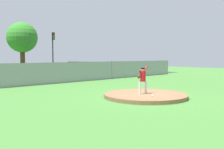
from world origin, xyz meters
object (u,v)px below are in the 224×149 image
Objects in this scene: parked_car_champagne at (57,71)px; parked_car_slate at (21,72)px; pitcher_youth at (143,78)px; parked_car_silver at (80,70)px; traffic_light_far at (53,46)px; baseball at (153,96)px; traffic_cone_orange at (35,76)px.

parked_car_champagne reaches higher than parked_car_slate.
pitcher_youth is 0.38× the size of parked_car_silver.
parked_car_slate is 7.31m from traffic_light_far.
parked_car_silver is at bearing 66.65° from pitcher_youth.
parked_car_slate is at bearing 175.01° from parked_car_silver.
parked_car_champagne reaches higher than baseball.
parked_car_champagne is at bearing 77.78° from pitcher_youth.
parked_car_champagne is 7.84× the size of traffic_cone_orange.
parked_car_champagne is (3.02, 13.95, -0.32)m from pitcher_youth.
parked_car_champagne reaches higher than traffic_cone_orange.
baseball is at bearing -95.88° from traffic_cone_orange.
parked_car_silver is (6.54, 15.23, 0.59)m from baseball.
pitcher_youth is at bearing -94.79° from traffic_cone_orange.
parked_car_silver reaches higher than traffic_cone_orange.
pitcher_youth is 14.28m from parked_car_champagne.
parked_car_silver is 5.09m from traffic_light_far.
traffic_light_far reaches higher than traffic_cone_orange.
parked_car_slate is at bearing -147.90° from traffic_light_far.
parked_car_champagne is 2.45m from traffic_cone_orange.
parked_car_silver reaches higher than parked_car_champagne.
pitcher_youth is 21.67× the size of baseball.
traffic_light_far is (2.17, 4.44, 2.79)m from parked_car_champagne.
parked_car_champagne is 3.64m from parked_car_slate.
pitcher_youth is 0.37× the size of parked_car_champagne.
baseball is 16.71m from traffic_cone_orange.
pitcher_youth reaches higher than traffic_cone_orange.
parked_car_champagne is 5.67m from traffic_light_far.
pitcher_youth reaches higher than parked_car_silver.
traffic_cone_orange is at bearing 23.86° from parked_car_slate.
baseball is at bearing -102.89° from parked_car_champagne.
traffic_light_far reaches higher than pitcher_youth.
parked_car_slate is at bearing 166.50° from parked_car_champagne.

